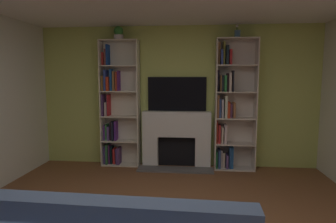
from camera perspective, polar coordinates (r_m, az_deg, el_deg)
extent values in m
cube|color=#BDCB64|center=(5.35, 1.82, 2.92)|extent=(5.14, 0.06, 2.54)
cube|color=white|center=(5.43, -3.40, -7.66)|extent=(0.28, 0.22, 0.56)
cube|color=white|center=(5.37, 6.82, -7.87)|extent=(0.28, 0.22, 0.56)
cube|color=white|center=(5.27, 1.70, -2.45)|extent=(1.23, 0.22, 0.46)
cube|color=black|center=(5.44, 1.73, -7.61)|extent=(0.68, 0.08, 0.56)
cube|color=#5B5959|center=(5.20, 1.47, -11.32)|extent=(1.33, 0.30, 0.03)
cube|color=black|center=(5.29, 1.78, 3.44)|extent=(1.06, 0.06, 0.62)
cube|color=silver|center=(5.47, -12.80, 1.49)|extent=(0.02, 0.26, 2.29)
cube|color=silver|center=(5.29, -5.79, 1.46)|extent=(0.02, 0.26, 2.29)
cube|color=silver|center=(5.49, -9.02, 1.60)|extent=(0.70, 0.02, 2.29)
cube|color=silver|center=(5.59, -9.12, -10.18)|extent=(0.66, 0.26, 0.02)
cube|color=#4B367B|center=(5.65, -12.07, -8.27)|extent=(0.04, 0.18, 0.32)
cube|color=#2E663A|center=(5.61, -11.71, -8.09)|extent=(0.03, 0.21, 0.37)
cube|color=#642B70|center=(5.62, -11.28, -8.13)|extent=(0.02, 0.17, 0.36)
cube|color=black|center=(5.62, -10.90, -8.25)|extent=(0.03, 0.16, 0.33)
cube|color=#B32325|center=(5.61, -10.38, -8.48)|extent=(0.04, 0.16, 0.29)
cube|color=#4C387A|center=(5.60, -9.92, -8.56)|extent=(0.02, 0.17, 0.28)
cube|color=#523265|center=(5.57, -9.57, -8.51)|extent=(0.04, 0.20, 0.31)
cube|color=silver|center=(5.48, -9.21, -5.69)|extent=(0.66, 0.26, 0.02)
cube|color=#4D2978|center=(5.56, -12.19, -4.00)|extent=(0.03, 0.16, 0.28)
cube|color=#2F7D3A|center=(5.55, -11.83, -3.94)|extent=(0.03, 0.16, 0.29)
cube|color=#573D80|center=(5.53, -11.44, -4.17)|extent=(0.04, 0.18, 0.25)
cube|color=black|center=(5.52, -10.93, -3.71)|extent=(0.04, 0.16, 0.34)
cube|color=black|center=(5.49, -10.62, -3.70)|extent=(0.03, 0.20, 0.36)
cube|color=#552781|center=(5.49, -10.13, -3.69)|extent=(0.04, 0.17, 0.35)
cube|color=silver|center=(5.40, -9.30, -0.94)|extent=(0.66, 0.26, 0.02)
cube|color=#5A3B76|center=(5.46, -12.49, 1.25)|extent=(0.02, 0.22, 0.39)
cube|color=beige|center=(5.47, -11.92, 0.52)|extent=(0.04, 0.18, 0.25)
cube|color=#A72127|center=(5.45, -11.50, 1.25)|extent=(0.03, 0.18, 0.39)
cube|color=silver|center=(5.35, -9.40, 3.91)|extent=(0.66, 0.26, 0.02)
cube|color=brown|center=(5.44, -12.48, 5.42)|extent=(0.04, 0.21, 0.27)
cube|color=#304396|center=(5.42, -12.03, 5.98)|extent=(0.03, 0.22, 0.38)
cube|color=#BA331A|center=(5.41, -11.55, 5.33)|extent=(0.04, 0.22, 0.25)
cube|color=#1A4C9B|center=(5.42, -10.98, 6.10)|extent=(0.04, 0.16, 0.39)
cube|color=olive|center=(5.41, -10.48, 5.89)|extent=(0.04, 0.16, 0.35)
cube|color=#AD3C26|center=(5.39, -9.96, 5.83)|extent=(0.03, 0.17, 0.34)
cube|color=#5E2373|center=(5.38, -9.60, 5.94)|extent=(0.02, 0.17, 0.36)
cube|color=silver|center=(5.35, -9.50, 8.81)|extent=(0.66, 0.26, 0.02)
cube|color=#B32925|center=(5.48, -12.54, 10.00)|extent=(0.03, 0.15, 0.23)
cube|color=#944B40|center=(5.47, -12.06, 10.34)|extent=(0.03, 0.15, 0.29)
cube|color=navy|center=(5.45, -11.69, 10.76)|extent=(0.03, 0.18, 0.37)
cube|color=silver|center=(5.39, -9.59, 13.58)|extent=(0.66, 0.26, 0.02)
cube|color=beige|center=(5.17, 9.34, 1.28)|extent=(0.02, 0.32, 2.29)
cube|color=beige|center=(5.26, 16.75, 1.17)|extent=(0.02, 0.32, 2.29)
cube|color=beige|center=(5.36, 12.87, 1.38)|extent=(0.70, 0.02, 2.29)
cube|color=beige|center=(5.43, 12.75, -10.77)|extent=(0.66, 0.32, 0.02)
cube|color=#207842|center=(5.37, 9.46, -9.09)|extent=(0.03, 0.25, 0.30)
cube|color=#324C87|center=(5.37, 9.97, -8.99)|extent=(0.04, 0.25, 0.32)
cube|color=beige|center=(5.40, 10.40, -8.99)|extent=(0.03, 0.21, 0.31)
cube|color=beige|center=(5.42, 10.83, -9.18)|extent=(0.04, 0.18, 0.27)
cube|color=#4F3C72|center=(5.40, 11.43, -9.41)|extent=(0.04, 0.24, 0.24)
cube|color=#254A88|center=(5.38, 11.95, -8.66)|extent=(0.02, 0.24, 0.39)
cube|color=#204E89|center=(5.40, 12.34, -8.63)|extent=(0.04, 0.23, 0.39)
cube|color=beige|center=(5.31, 12.88, -6.15)|extent=(0.66, 0.32, 0.02)
cube|color=#AE2C1C|center=(5.27, 9.55, -3.97)|extent=(0.02, 0.23, 0.38)
cube|color=red|center=(5.28, 9.98, -4.27)|extent=(0.04, 0.22, 0.32)
cube|color=beige|center=(5.29, 10.54, -4.47)|extent=(0.03, 0.22, 0.29)
cube|color=beige|center=(5.28, 11.15, -4.27)|extent=(0.04, 0.23, 0.33)
cube|color=beige|center=(5.23, 13.01, -1.27)|extent=(0.66, 0.32, 0.02)
cube|color=#925C36|center=(5.19, 9.72, 1.05)|extent=(0.03, 0.25, 0.40)
cube|color=#334D8F|center=(5.21, 10.11, 0.66)|extent=(0.03, 0.24, 0.32)
cube|color=beige|center=(5.22, 10.59, 0.65)|extent=(0.03, 0.22, 0.32)
cube|color=beige|center=(5.21, 11.23, 0.95)|extent=(0.04, 0.25, 0.38)
cube|color=red|center=(5.21, 11.72, 0.37)|extent=(0.04, 0.26, 0.28)
cube|color=#633F66|center=(5.24, 12.19, 0.19)|extent=(0.03, 0.22, 0.24)
cube|color=#925B37|center=(5.24, 12.76, 0.31)|extent=(0.04, 0.22, 0.26)
cube|color=beige|center=(5.19, 13.14, 3.74)|extent=(0.66, 0.32, 0.02)
cube|color=black|center=(5.20, 9.77, 5.97)|extent=(0.03, 0.18, 0.37)
cube|color=olive|center=(5.19, 10.27, 5.45)|extent=(0.02, 0.22, 0.28)
cube|color=black|center=(5.17, 10.60, 5.46)|extent=(0.03, 0.25, 0.28)
cube|color=#2A793B|center=(5.18, 11.12, 5.42)|extent=(0.04, 0.25, 0.28)
cube|color=black|center=(5.18, 11.56, 5.58)|extent=(0.02, 0.26, 0.31)
cube|color=beige|center=(5.18, 11.99, 5.66)|extent=(0.04, 0.26, 0.32)
cube|color=black|center=(5.18, 12.54, 5.83)|extent=(0.02, 0.27, 0.36)
cube|color=beige|center=(5.19, 13.28, 8.79)|extent=(0.66, 0.32, 0.02)
cube|color=brown|center=(5.21, 9.93, 11.04)|extent=(0.04, 0.19, 0.38)
cube|color=#2E408D|center=(5.17, 10.44, 10.38)|extent=(0.03, 0.27, 0.26)
cube|color=olive|center=(5.22, 10.90, 11.12)|extent=(0.03, 0.18, 0.40)
cube|color=black|center=(5.20, 11.51, 10.73)|extent=(0.04, 0.23, 0.33)
cube|color=#B31F23|center=(5.22, 12.12, 10.34)|extent=(0.04, 0.20, 0.26)
cube|color=beige|center=(5.22, 13.42, 13.71)|extent=(0.66, 0.32, 0.02)
cylinder|color=silver|center=(5.37, -9.65, 14.13)|extent=(0.17, 0.17, 0.08)
sphere|color=#317B31|center=(5.39, -9.68, 15.26)|extent=(0.17, 0.17, 0.17)
cylinder|color=teal|center=(5.24, 13.43, 14.49)|extent=(0.10, 0.10, 0.13)
cylinder|color=#4C7F3F|center=(5.27, 13.31, 15.58)|extent=(0.01, 0.01, 0.08)
sphere|color=silver|center=(5.27, 13.32, 15.99)|extent=(0.04, 0.04, 0.04)
cylinder|color=#4C7F3F|center=(5.26, 13.39, 15.59)|extent=(0.01, 0.01, 0.08)
sphere|color=silver|center=(5.27, 13.40, 16.00)|extent=(0.04, 0.04, 0.04)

